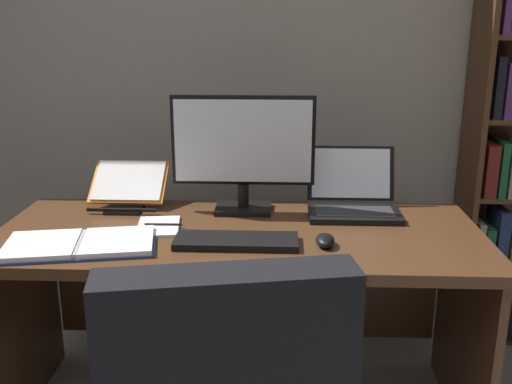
{
  "coord_description": "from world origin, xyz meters",
  "views": [
    {
      "loc": [
        0.23,
        -0.68,
        1.48
      ],
      "look_at": [
        0.14,
        1.26,
        0.91
      ],
      "focal_mm": 41.0,
      "sensor_mm": 36.0,
      "label": 1
    }
  ],
  "objects_px": {
    "desk": "(241,273)",
    "open_binder": "(80,244)",
    "reading_stand_with_book": "(128,186)",
    "keyboard": "(236,241)",
    "computer_mouse": "(325,240)",
    "laptop": "(353,199)",
    "monitor": "(243,152)",
    "notepad": "(158,226)",
    "pen": "(164,224)"
  },
  "relations": [
    {
      "from": "monitor",
      "to": "laptop",
      "type": "distance_m",
      "value": 0.47
    },
    {
      "from": "reading_stand_with_book",
      "to": "desk",
      "type": "bearing_deg",
      "value": -24.21
    },
    {
      "from": "laptop",
      "to": "notepad",
      "type": "height_order",
      "value": "laptop"
    },
    {
      "from": "computer_mouse",
      "to": "notepad",
      "type": "xyz_separation_m",
      "value": [
        -0.6,
        0.15,
        -0.02
      ]
    },
    {
      "from": "monitor",
      "to": "notepad",
      "type": "bearing_deg",
      "value": -143.98
    },
    {
      "from": "pen",
      "to": "reading_stand_with_book",
      "type": "bearing_deg",
      "value": 125.79
    },
    {
      "from": "keyboard",
      "to": "reading_stand_with_book",
      "type": "distance_m",
      "value": 0.64
    },
    {
      "from": "notepad",
      "to": "pen",
      "type": "bearing_deg",
      "value": 0.0
    },
    {
      "from": "open_binder",
      "to": "notepad",
      "type": "distance_m",
      "value": 0.3
    },
    {
      "from": "monitor",
      "to": "open_binder",
      "type": "relative_size",
      "value": 1.03
    },
    {
      "from": "laptop",
      "to": "notepad",
      "type": "xyz_separation_m",
      "value": [
        -0.73,
        -0.23,
        -0.05
      ]
    },
    {
      "from": "desk",
      "to": "open_binder",
      "type": "distance_m",
      "value": 0.62
    },
    {
      "from": "desk",
      "to": "monitor",
      "type": "xyz_separation_m",
      "value": [
        0.0,
        0.16,
        0.44
      ]
    },
    {
      "from": "computer_mouse",
      "to": "open_binder",
      "type": "relative_size",
      "value": 0.19
    },
    {
      "from": "laptop",
      "to": "reading_stand_with_book",
      "type": "bearing_deg",
      "value": 177.05
    },
    {
      "from": "open_binder",
      "to": "notepad",
      "type": "relative_size",
      "value": 2.57
    },
    {
      "from": "desk",
      "to": "computer_mouse",
      "type": "distance_m",
      "value": 0.43
    },
    {
      "from": "desk",
      "to": "reading_stand_with_book",
      "type": "xyz_separation_m",
      "value": [
        -0.47,
        0.21,
        0.28
      ]
    },
    {
      "from": "computer_mouse",
      "to": "pen",
      "type": "xyz_separation_m",
      "value": [
        -0.58,
        0.15,
        -0.01
      ]
    },
    {
      "from": "keyboard",
      "to": "open_binder",
      "type": "height_order",
      "value": "same"
    },
    {
      "from": "laptop",
      "to": "computer_mouse",
      "type": "distance_m",
      "value": 0.4
    },
    {
      "from": "reading_stand_with_book",
      "to": "pen",
      "type": "relative_size",
      "value": 2.19
    },
    {
      "from": "reading_stand_with_book",
      "to": "notepad",
      "type": "distance_m",
      "value": 0.33
    },
    {
      "from": "desk",
      "to": "open_binder",
      "type": "height_order",
      "value": "open_binder"
    },
    {
      "from": "laptop",
      "to": "keyboard",
      "type": "relative_size",
      "value": 0.84
    },
    {
      "from": "open_binder",
      "to": "reading_stand_with_book",
      "type": "bearing_deg",
      "value": 73.8
    },
    {
      "from": "keyboard",
      "to": "computer_mouse",
      "type": "xyz_separation_m",
      "value": [
        0.3,
        0.0,
        0.01
      ]
    },
    {
      "from": "notepad",
      "to": "laptop",
      "type": "bearing_deg",
      "value": 17.04
    },
    {
      "from": "open_binder",
      "to": "computer_mouse",
      "type": "bearing_deg",
      "value": -7.1
    },
    {
      "from": "desk",
      "to": "open_binder",
      "type": "bearing_deg",
      "value": -153.2
    },
    {
      "from": "notepad",
      "to": "pen",
      "type": "xyz_separation_m",
      "value": [
        0.02,
        0.0,
        0.01
      ]
    },
    {
      "from": "monitor",
      "to": "computer_mouse",
      "type": "xyz_separation_m",
      "value": [
        0.3,
        -0.37,
        -0.22
      ]
    },
    {
      "from": "desk",
      "to": "keyboard",
      "type": "bearing_deg",
      "value": -89.47
    },
    {
      "from": "computer_mouse",
      "to": "reading_stand_with_book",
      "type": "height_order",
      "value": "reading_stand_with_book"
    },
    {
      "from": "desk",
      "to": "open_binder",
      "type": "xyz_separation_m",
      "value": [
        -0.52,
        -0.26,
        0.21
      ]
    },
    {
      "from": "monitor",
      "to": "reading_stand_with_book",
      "type": "height_order",
      "value": "monitor"
    },
    {
      "from": "computer_mouse",
      "to": "notepad",
      "type": "distance_m",
      "value": 0.62
    },
    {
      "from": "desk",
      "to": "notepad",
      "type": "xyz_separation_m",
      "value": [
        -0.3,
        -0.06,
        0.21
      ]
    },
    {
      "from": "keyboard",
      "to": "pen",
      "type": "height_order",
      "value": "keyboard"
    },
    {
      "from": "keyboard",
      "to": "pen",
      "type": "bearing_deg",
      "value": 151.16
    },
    {
      "from": "reading_stand_with_book",
      "to": "pen",
      "type": "xyz_separation_m",
      "value": [
        0.2,
        -0.27,
        -0.07
      ]
    },
    {
      "from": "monitor",
      "to": "open_binder",
      "type": "height_order",
      "value": "monitor"
    },
    {
      "from": "laptop",
      "to": "open_binder",
      "type": "height_order",
      "value": "laptop"
    },
    {
      "from": "notepad",
      "to": "pen",
      "type": "relative_size",
      "value": 1.5
    },
    {
      "from": "desk",
      "to": "notepad",
      "type": "relative_size",
      "value": 8.38
    },
    {
      "from": "keyboard",
      "to": "notepad",
      "type": "relative_size",
      "value": 2.0
    },
    {
      "from": "laptop",
      "to": "pen",
      "type": "xyz_separation_m",
      "value": [
        -0.71,
        -0.23,
        -0.04
      ]
    },
    {
      "from": "monitor",
      "to": "pen",
      "type": "bearing_deg",
      "value": -142.08
    },
    {
      "from": "reading_stand_with_book",
      "to": "open_binder",
      "type": "relative_size",
      "value": 0.57
    },
    {
      "from": "open_binder",
      "to": "pen",
      "type": "height_order",
      "value": "open_binder"
    }
  ]
}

